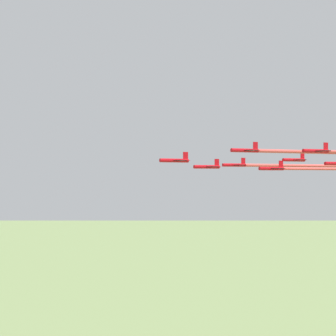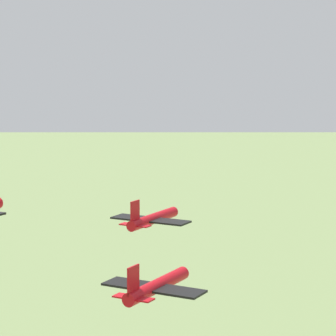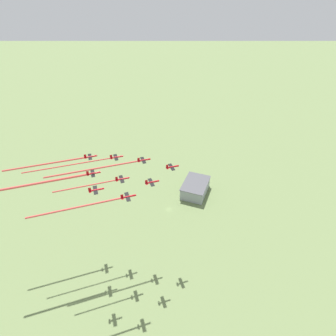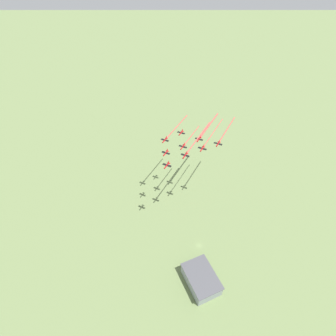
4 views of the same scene
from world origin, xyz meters
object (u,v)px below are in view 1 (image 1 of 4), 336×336
at_px(jet_1, 246,150).
at_px(jet_5, 235,165).
at_px(jet_3, 317,151).
at_px(jet_4, 272,168).
at_px(jet_2, 208,167).
at_px(jet_8, 295,160).
at_px(jet_0, 175,160).

height_order(jet_1, jet_5, jet_1).
distance_m(jet_1, jet_3, 17.81).
distance_m(jet_1, jet_4, 18.35).
relative_size(jet_3, jet_4, 1.00).
bearing_deg(jet_5, jet_2, 120.47).
bearing_deg(jet_8, jet_2, 90.00).
bearing_deg(jet_1, jet_2, 0.00).
height_order(jet_0, jet_5, jet_0).
height_order(jet_4, jet_5, jet_5).
xyz_separation_m(jet_4, jet_5, (-14.02, -11.39, 1.22)).
distance_m(jet_1, jet_8, 35.66).
xyz_separation_m(jet_1, jet_3, (-2.67, 17.61, -0.17)).
bearing_deg(jet_0, jet_8, -78.91).
bearing_deg(jet_1, jet_5, -29.54).
distance_m(jet_4, jet_5, 18.10).
bearing_deg(jet_8, jet_5, 59.53).
bearing_deg(jet_3, jet_1, 59.53).
bearing_deg(jet_8, jet_1, 120.47).
distance_m(jet_2, jet_8, 30.79).
xyz_separation_m(jet_0, jet_3, (-5.35, 35.22, 2.35)).
height_order(jet_0, jet_2, jet_0).
xyz_separation_m(jet_2, jet_3, (11.34, 29.00, 3.75)).
distance_m(jet_2, jet_5, 17.83).
bearing_deg(jet_1, jet_3, -120.47).
xyz_separation_m(jet_2, jet_5, (-16.69, 6.22, 0.74)).
height_order(jet_0, jet_3, jet_3).
distance_m(jet_2, jet_4, 17.82).
xyz_separation_m(jet_0, jet_8, (-36.06, 30.05, 0.87)).
height_order(jet_2, jet_4, jet_2).
relative_size(jet_0, jet_8, 1.00).
bearing_deg(jet_4, jet_1, 120.47).
bearing_deg(jet_0, jet_1, -120.47).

